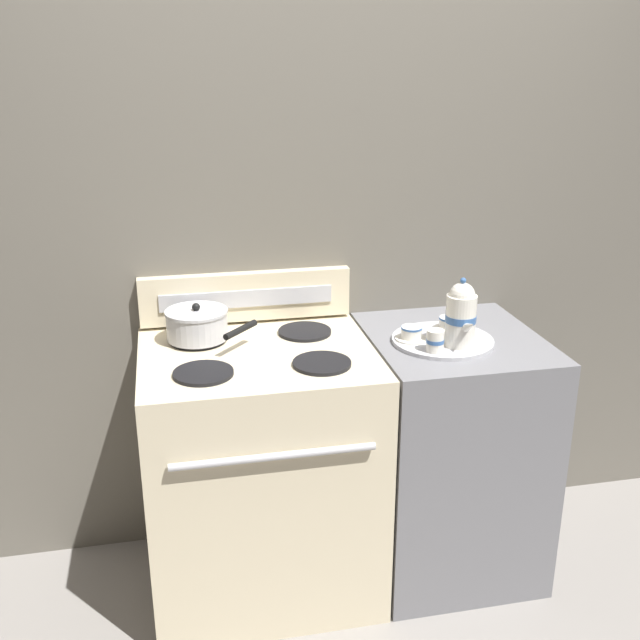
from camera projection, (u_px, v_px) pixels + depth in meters
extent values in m
plane|color=gray|center=(343.00, 566.00, 2.86)|extent=(6.00, 6.00, 0.00)
cube|color=#666056|center=(324.00, 265.00, 2.81)|extent=(6.00, 0.05, 2.20)
cube|color=beige|center=(261.00, 471.00, 2.65)|extent=(0.79, 0.65, 0.91)
cylinder|color=silver|center=(274.00, 457.00, 2.25)|extent=(0.63, 0.02, 0.02)
cylinder|color=black|center=(198.00, 340.00, 2.59)|extent=(0.19, 0.19, 0.01)
cylinder|color=black|center=(305.00, 332.00, 2.66)|extent=(0.19, 0.19, 0.01)
cylinder|color=black|center=(203.00, 373.00, 2.32)|extent=(0.19, 0.19, 0.01)
cylinder|color=black|center=(322.00, 363.00, 2.39)|extent=(0.19, 0.19, 0.01)
cube|color=beige|center=(246.00, 296.00, 2.74)|extent=(0.77, 0.05, 0.18)
cube|color=#B7B7BC|center=(247.00, 298.00, 2.72)|extent=(0.63, 0.01, 0.06)
cube|color=slate|center=(448.00, 451.00, 2.79)|extent=(0.60, 0.65, 0.91)
cylinder|color=#B7B7BC|center=(197.00, 326.00, 2.57)|extent=(0.21, 0.21, 0.09)
cylinder|color=#B7B7BC|center=(196.00, 312.00, 2.56)|extent=(0.22, 0.22, 0.01)
sphere|color=black|center=(196.00, 307.00, 2.55)|extent=(0.03, 0.03, 0.03)
cylinder|color=black|center=(241.00, 330.00, 2.48)|extent=(0.13, 0.13, 0.02)
cylinder|color=#B2B2B7|center=(443.00, 340.00, 2.58)|extent=(0.35, 0.35, 0.01)
cylinder|color=white|center=(460.00, 321.00, 2.49)|extent=(0.10, 0.10, 0.18)
cylinder|color=#38609E|center=(461.00, 318.00, 2.49)|extent=(0.10, 0.10, 0.02)
sphere|color=white|center=(462.00, 295.00, 2.46)|extent=(0.09, 0.09, 0.09)
sphere|color=#38609E|center=(463.00, 281.00, 2.44)|extent=(0.02, 0.02, 0.02)
cone|color=white|center=(470.00, 326.00, 2.42)|extent=(0.03, 0.08, 0.06)
cylinder|color=white|center=(411.00, 339.00, 2.57)|extent=(0.11, 0.11, 0.01)
cylinder|color=white|center=(411.00, 332.00, 2.56)|extent=(0.07, 0.07, 0.04)
cylinder|color=#38609E|center=(412.00, 328.00, 2.56)|extent=(0.07, 0.07, 0.01)
cylinder|color=white|center=(449.00, 329.00, 2.66)|extent=(0.11, 0.11, 0.01)
cylinder|color=white|center=(449.00, 323.00, 2.65)|extent=(0.07, 0.07, 0.04)
cylinder|color=#38609E|center=(449.00, 318.00, 2.65)|extent=(0.07, 0.07, 0.01)
cylinder|color=white|center=(435.00, 341.00, 2.46)|extent=(0.06, 0.06, 0.07)
cylinder|color=#38609E|center=(435.00, 341.00, 2.46)|extent=(0.06, 0.06, 0.01)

